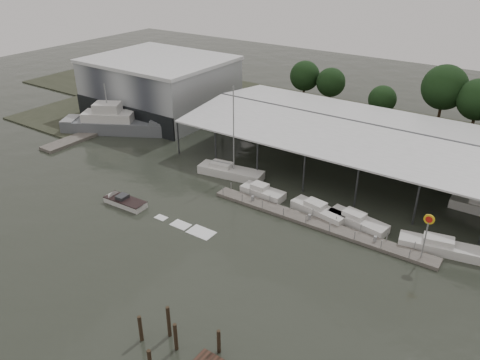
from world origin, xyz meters
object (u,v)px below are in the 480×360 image
Objects in this scene: white_sailboat at (230,172)px; speedboat_underway at (122,201)px; shell_fuel_sign at (427,228)px; grey_trawler at (116,123)px.

white_sailboat reaches higher than speedboat_underway.
shell_fuel_sign is 0.42× the size of white_sailboat.
grey_trawler is (-54.19, 7.54, -2.35)m from shell_fuel_sign.
shell_fuel_sign is at bearing -18.96° from white_sailboat.
shell_fuel_sign is 28.52m from white_sailboat.
grey_trawler reaches higher than speedboat_underway.
shell_fuel_sign is at bearing -167.13° from speedboat_underway.
white_sailboat reaches higher than grey_trawler.
grey_trawler reaches higher than shell_fuel_sign.
grey_trawler is 1.40× the size of white_sailboat.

